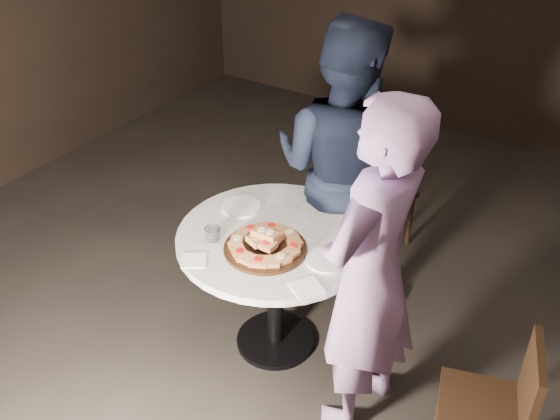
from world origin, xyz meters
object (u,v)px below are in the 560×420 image
object	(u,v)px
focaccia_pile	(265,242)
diner_teal	(370,276)
water_glass	(213,234)
chair_far	(371,188)
serving_board	(265,248)
table	(275,256)
chair_right	(500,402)
diner_navy	(342,167)

from	to	relation	value
focaccia_pile	diner_teal	distance (m)	0.61
water_glass	diner_teal	world-z (taller)	diner_teal
chair_far	serving_board	bearing A→B (deg)	110.55
table	chair_far	distance (m)	1.20
table	focaccia_pile	world-z (taller)	focaccia_pile
chair_far	diner_teal	world-z (taller)	diner_teal
focaccia_pile	table	bearing A→B (deg)	103.25
chair_far	table	bearing A→B (deg)	109.02
table	chair_far	size ratio (longest dim) A/B	1.53
table	chair_right	size ratio (longest dim) A/B	1.65
serving_board	chair_right	world-z (taller)	serving_board
water_glass	chair_far	distance (m)	1.48
table	focaccia_pile	bearing A→B (deg)	-76.75
focaccia_pile	diner_navy	distance (m)	0.80
focaccia_pile	chair_right	xyz separation A→B (m)	(1.29, 0.00, -0.39)
focaccia_pile	diner_navy	bearing A→B (deg)	89.05
table	focaccia_pile	distance (m)	0.24
chair_right	chair_far	bearing A→B (deg)	-152.07
table	diner_navy	size ratio (longest dim) A/B	0.72
table	serving_board	distance (m)	0.22
table	diner_teal	world-z (taller)	diner_teal
serving_board	diner_navy	world-z (taller)	diner_navy
table	diner_navy	distance (m)	0.71
chair_far	diner_navy	world-z (taller)	diner_navy
table	diner_navy	xyz separation A→B (m)	(0.05, 0.66, 0.27)
serving_board	diner_teal	distance (m)	0.61
table	water_glass	xyz separation A→B (m)	(-0.24, -0.23, 0.19)
focaccia_pile	water_glass	size ratio (longest dim) A/B	4.42
serving_board	water_glass	size ratio (longest dim) A/B	4.99
serving_board	chair_far	xyz separation A→B (m)	(-0.02, 1.33, -0.32)
focaccia_pile	diner_teal	size ratio (longest dim) A/B	0.21
chair_far	focaccia_pile	bearing A→B (deg)	110.55
chair_far	diner_navy	xyz separation A→B (m)	(0.03, -0.53, 0.42)
serving_board	water_glass	bearing A→B (deg)	-163.20
water_glass	chair_far	world-z (taller)	water_glass
table	serving_board	world-z (taller)	serving_board
chair_right	diner_navy	bearing A→B (deg)	-138.67
table	chair_right	world-z (taller)	table
chair_far	chair_right	bearing A→B (deg)	154.38
table	chair_right	bearing A→B (deg)	-6.00
water_glass	chair_right	size ratio (longest dim) A/B	0.11
water_glass	chair_far	xyz separation A→B (m)	(0.26, 1.41, -0.35)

